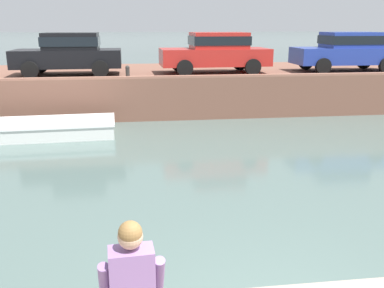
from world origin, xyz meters
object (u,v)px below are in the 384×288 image
object	(u,v)px
boat_moored_west_white	(22,130)
car_right_inner_blue	(348,50)
person_seated_left	(132,285)
mooring_bollard_mid	(128,71)
car_centre_red	(216,51)
car_left_inner_black	(69,52)

from	to	relation	value
boat_moored_west_white	car_right_inner_blue	bearing A→B (deg)	14.88
boat_moored_west_white	person_seated_left	bearing A→B (deg)	-71.43
boat_moored_west_white	mooring_bollard_mid	world-z (taller)	mooring_bollard_mid
car_centre_red	person_seated_left	distance (m)	13.86
person_seated_left	car_centre_red	bearing A→B (deg)	76.64
car_centre_red	car_right_inner_blue	world-z (taller)	same
car_left_inner_black	car_right_inner_blue	distance (m)	10.86
car_left_inner_black	mooring_bollard_mid	bearing A→B (deg)	-30.03
person_seated_left	mooring_bollard_mid	bearing A→B (deg)	90.86
car_centre_red	car_right_inner_blue	size ratio (longest dim) A/B	1.01
car_left_inner_black	person_seated_left	world-z (taller)	car_left_inner_black
mooring_bollard_mid	person_seated_left	bearing A→B (deg)	-89.14
car_left_inner_black	car_centre_red	bearing A→B (deg)	0.01
boat_moored_west_white	car_right_inner_blue	xyz separation A→B (m)	(12.00, 3.19, 2.13)
car_centre_red	person_seated_left	world-z (taller)	car_centre_red
car_centre_red	person_seated_left	size ratio (longest dim) A/B	4.35
boat_moored_west_white	car_left_inner_black	world-z (taller)	car_left_inner_black
boat_moored_west_white	car_right_inner_blue	distance (m)	12.60
car_right_inner_blue	boat_moored_west_white	bearing A→B (deg)	-165.12
boat_moored_west_white	mooring_bollard_mid	xyz separation A→B (m)	(3.26, 1.96, 1.53)
car_left_inner_black	person_seated_left	distance (m)	13.68
mooring_bollard_mid	person_seated_left	world-z (taller)	mooring_bollard_mid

